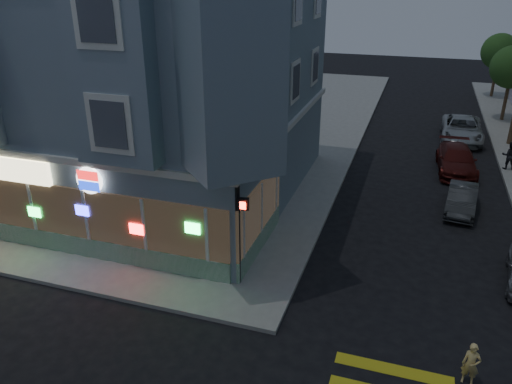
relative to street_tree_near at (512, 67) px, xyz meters
The scene contains 11 objects.
ground 32.62m from the street_tree_near, 112.13° to the right, with size 120.00×120.00×0.00m, color black.
sidewalk_nw 26.91m from the street_tree_near, 164.76° to the right, with size 33.00×42.00×0.15m, color gray.
corner_building 26.39m from the street_tree_near, 133.75° to the right, with size 14.60×14.60×11.40m.
street_tree_near is the anchor object (origin of this frame).
street_tree_far 8.00m from the street_tree_near, 90.00° to the left, with size 3.00×3.00×5.30m.
running_child 28.65m from the street_tree_near, 97.65° to the right, with size 0.46×0.30×1.25m, color #F2D27B.
pedestrian_a 11.34m from the street_tree_near, 94.72° to the right, with size 0.76×0.59×1.56m, color black.
parked_car_b 17.75m from the street_tree_near, 101.72° to the right, with size 1.24×3.57×1.18m, color #333537.
parked_car_c 12.82m from the street_tree_near, 106.88° to the right, with size 1.93×4.74×1.38m, color #4F1512.
parked_car_d 7.24m from the street_tree_near, 118.25° to the right, with size 2.49×5.39×1.50m, color #9FA6AA.
traffic_signal 28.30m from the street_tree_near, 113.20° to the right, with size 0.71×0.64×5.73m.
Camera 1 is at (6.22, -9.63, 10.08)m, focal length 35.00 mm.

